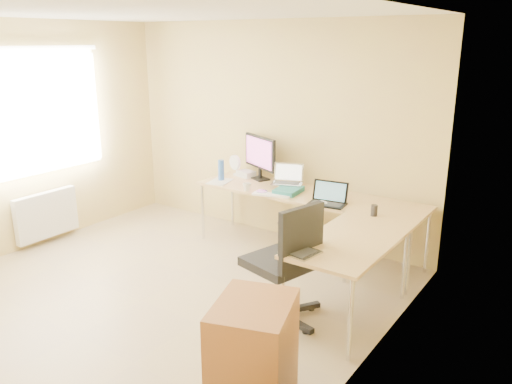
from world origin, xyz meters
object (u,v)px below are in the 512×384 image
Objects in this scene: monitor at (260,158)px; cabinet at (253,360)px; laptop_center at (287,174)px; desk_main at (306,224)px; desk_return at (348,279)px; desk_fan at (237,166)px; laptop_black at (328,194)px; laptop_return at (301,241)px; office_chair at (279,266)px; mug at (247,187)px; water_bottle at (221,170)px; keyboard at (272,195)px.

monitor is 0.76× the size of cabinet.
desk_main is at bearing -28.22° from laptop_center.
laptop_center reaches higher than desk_return.
desk_fan is at bearing 169.93° from desk_main.
laptop_black is 1.17× the size of laptop_return.
office_chair is (0.12, -1.13, -0.35)m from laptop_black.
desk_return is 1.78m from mug.
water_bottle reaches higher than laptop_return.
office_chair is at bearing -43.99° from mug.
cabinet is at bearing -47.96° from water_bottle.
office_chair is at bearing -81.33° from laptop_center.
water_bottle is (-2.10, 0.89, 0.49)m from desk_return.
desk_main is at bearing 139.34° from laptop_black.
laptop_black is (-0.61, 0.76, 0.48)m from desk_return.
desk_return is at bearing -22.87° from water_bottle.
desk_return is 0.71m from laptop_return.
desk_return is at bearing -23.86° from mug.
mug is 0.39× the size of desk_fan.
laptop_center is at bearing 6.03° from monitor.
laptop_black is 1.31m from laptop_return.
office_chair is at bearing -142.97° from desk_return.
desk_main is at bearing 5.76° from water_bottle.
laptop_center is at bearing 149.29° from laptop_black.
office_chair is (1.62, -1.56, -0.35)m from desk_fan.
laptop_center reaches higher than cabinet.
cabinet is (0.60, -2.20, -0.49)m from laptop_black.
mug is at bearing -28.46° from desk_fan.
cabinet is at bearing -35.85° from desk_fan.
laptop_center is at bearing 140.51° from desk_return.
mug is at bearing -154.45° from laptop_center.
laptop_center is 0.31× the size of office_chair.
laptop_return reaches higher than cabinet.
office_chair is 1.18m from cabinet.
keyboard is at bearing 140.60° from office_chair.
keyboard reaches higher than desk_return.
office_chair is at bearing -69.87° from keyboard.
cabinet is (1.26, -2.48, -0.54)m from laptop_center.
office_chair reaches higher than cabinet.
desk_fan reaches higher than cabinet.
desk_return is 5.11× the size of water_bottle.
laptop_center reaches higher than laptop_return.
laptop_center is (-1.26, 1.04, 0.53)m from desk_return.
water_bottle is (-0.84, -0.15, -0.04)m from laptop_center.
desk_return is 1.09m from laptop_black.
desk_main is 1.46m from office_chair.
monitor reaches higher than cabinet.
monitor is (-0.77, 0.20, 0.63)m from desk_main.
keyboard is (-0.28, -0.30, 0.37)m from desk_main.
desk_main is 2.04× the size of desk_return.
laptop_center is at bearing 4.87° from desk_fan.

